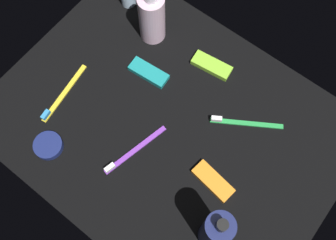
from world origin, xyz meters
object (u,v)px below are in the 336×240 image
snack_bar_lime (212,66)px  lotion_bottle (216,231)px  bodywash_bottle (152,17)px  snack_bar_orange (213,181)px  toothbrush_purple (132,152)px  cream_tin_left (48,146)px  snack_bar_teal (149,73)px  toothbrush_yellow (62,96)px  toothbrush_green (242,122)px

snack_bar_lime → lotion_bottle: bearing=118.3°
snack_bar_lime → bodywash_bottle: bearing=-2.5°
snack_bar_lime → snack_bar_orange: (-17.97, 24.53, 0.00)cm
toothbrush_purple → snack_bar_lime: toothbrush_purple is taller
lotion_bottle → toothbrush_purple: bearing=-8.6°
toothbrush_purple → cream_tin_left: size_ratio=2.56×
snack_bar_orange → snack_bar_teal: bearing=-15.8°
lotion_bottle → toothbrush_purple: 27.87cm
bodywash_bottle → toothbrush_yellow: (6.52, 28.68, -7.01)cm
lotion_bottle → snack_bar_orange: lotion_bottle is taller
bodywash_bottle → snack_bar_lime: size_ratio=1.62×
snack_bar_orange → cream_tin_left: size_ratio=1.49×
snack_bar_lime → cream_tin_left: cream_tin_left is taller
bodywash_bottle → toothbrush_green: bearing=168.6°
bodywash_bottle → toothbrush_purple: size_ratio=0.95×
toothbrush_yellow → cream_tin_left: bearing=119.9°
cream_tin_left → snack_bar_lime: bearing=-113.6°
snack_bar_teal → toothbrush_yellow: bearing=49.6°
snack_bar_teal → toothbrush_purple: bearing=113.2°
bodywash_bottle → cream_tin_left: 40.84cm
toothbrush_green → snack_bar_lime: size_ratio=1.53×
bodywash_bottle → cream_tin_left: (-0.14, 40.29, -6.71)cm
toothbrush_purple → snack_bar_teal: 21.61cm
snack_bar_orange → toothbrush_yellow: bearing=15.2°
lotion_bottle → toothbrush_yellow: bearing=-5.2°
lotion_bottle → snack_bar_lime: lotion_bottle is taller
lotion_bottle → cream_tin_left: lotion_bottle is taller
lotion_bottle → toothbrush_yellow: size_ratio=1.17×
toothbrush_green → cream_tin_left: toothbrush_green is taller
toothbrush_yellow → snack_bar_teal: 22.79cm
snack_bar_orange → toothbrush_green: bearing=-72.3°
toothbrush_purple → toothbrush_yellow: 23.44cm
toothbrush_purple → snack_bar_orange: toothbrush_purple is taller
lotion_bottle → snack_bar_teal: size_ratio=2.03×
toothbrush_yellow → cream_tin_left: (-6.66, 11.60, 0.30)cm
lotion_bottle → toothbrush_yellow: (49.60, -4.48, -8.75)cm
snack_bar_lime → snack_bar_orange: same height
toothbrush_green → snack_bar_orange: size_ratio=1.53×
snack_bar_teal → toothbrush_green: bearing=-177.6°
toothbrush_purple → snack_bar_lime: 30.74cm
toothbrush_yellow → snack_bar_lime: bearing=-129.5°
toothbrush_yellow → snack_bar_orange: (-42.86, -5.64, 0.14)cm
toothbrush_purple → lotion_bottle: bearing=171.4°
snack_bar_lime → snack_bar_orange: size_ratio=1.00×
lotion_bottle → toothbrush_purple: (26.17, -3.96, -8.75)cm
toothbrush_purple → snack_bar_lime: (-1.46, -30.70, 0.14)cm
bodywash_bottle → toothbrush_purple: bearing=120.1°
snack_bar_lime → toothbrush_purple: bearing=80.1°
bodywash_bottle → snack_bar_teal: bodywash_bottle is taller
bodywash_bottle → toothbrush_yellow: 30.24cm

